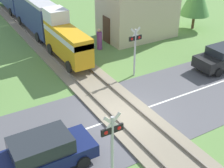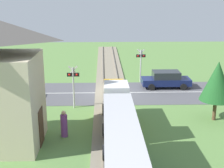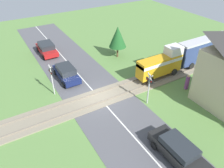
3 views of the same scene
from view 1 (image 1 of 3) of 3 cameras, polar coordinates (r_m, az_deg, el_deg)
The scene contains 8 objects.
ground_plane at distance 16.35m, azimuth 2.52°, elevation -5.75°, with size 60.00×60.00×0.00m, color #5B8442.
road_surface at distance 16.34m, azimuth 2.52°, elevation -5.72°, with size 48.00×6.40×0.02m.
track_bed at distance 16.31m, azimuth 2.52°, elevation -5.56°, with size 2.80×48.00×0.24m.
train at distance 28.67m, azimuth -14.89°, elevation 13.22°, with size 1.58×21.34×3.18m.
car_near_crossing at distance 13.19m, azimuth -12.71°, elevation -12.22°, with size 4.37×1.90×1.53m.
crossing_signal_west_approach at distance 11.49m, azimuth 0.04°, elevation -10.32°, with size 0.90×0.18×3.22m.
crossing_signal_east_approach at distance 19.38m, azimuth 4.24°, elevation 7.03°, with size 0.90×0.18×3.22m.
pedestrian_by_station at distance 23.86m, azimuth -2.32°, elevation 8.06°, with size 0.40×0.40×1.62m.
Camera 1 is at (-7.41, -11.15, 9.39)m, focal length 50.00 mm.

